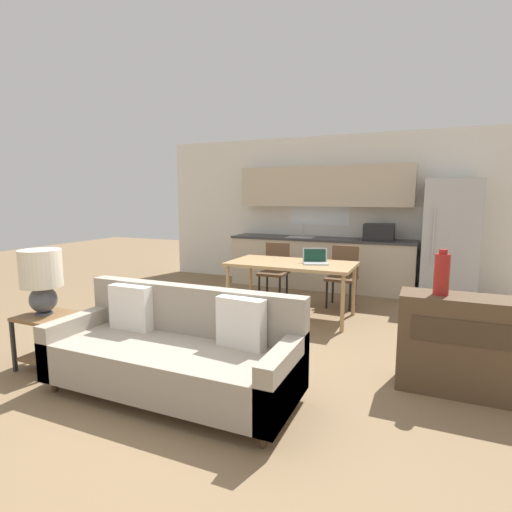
% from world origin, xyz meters
% --- Properties ---
extents(ground_plane, '(20.00, 20.00, 0.00)m').
position_xyz_m(ground_plane, '(0.00, 0.00, 0.00)').
color(ground_plane, '#7F6647').
extents(wall_back, '(6.40, 0.07, 2.70)m').
position_xyz_m(wall_back, '(-0.00, 4.63, 1.35)').
color(wall_back, silver).
rests_on(wall_back, ground_plane).
extents(kitchen_counter, '(3.24, 0.65, 2.15)m').
position_xyz_m(kitchen_counter, '(0.02, 4.33, 0.84)').
color(kitchen_counter, beige).
rests_on(kitchen_counter, ground_plane).
extents(refrigerator, '(0.79, 0.79, 1.88)m').
position_xyz_m(refrigerator, '(2.06, 4.20, 0.94)').
color(refrigerator, '#B7BABC').
rests_on(refrigerator, ground_plane).
extents(dining_table, '(1.67, 0.88, 0.74)m').
position_xyz_m(dining_table, '(0.08, 2.44, 0.68)').
color(dining_table, tan).
rests_on(dining_table, ground_plane).
extents(couch, '(2.09, 0.80, 0.85)m').
position_xyz_m(couch, '(-0.10, 0.01, 0.34)').
color(couch, '#3D2D1E').
rests_on(couch, ground_plane).
extents(side_table, '(0.45, 0.45, 0.52)m').
position_xyz_m(side_table, '(-1.51, -0.07, 0.35)').
color(side_table, brown).
rests_on(side_table, ground_plane).
extents(table_lamp, '(0.37, 0.37, 0.62)m').
position_xyz_m(table_lamp, '(-1.54, -0.06, 0.88)').
color(table_lamp, '#4C515B').
rests_on(table_lamp, side_table).
extents(credenza, '(1.06, 0.39, 0.82)m').
position_xyz_m(credenza, '(2.10, 0.95, 0.41)').
color(credenza, brown).
rests_on(credenza, ground_plane).
extents(vase, '(0.12, 0.12, 0.38)m').
position_xyz_m(vase, '(1.88, 0.94, 0.99)').
color(vase, maroon).
rests_on(vase, credenza).
extents(dining_chair_far_left, '(0.42, 0.42, 0.89)m').
position_xyz_m(dining_chair_far_left, '(-0.45, 3.22, 0.49)').
color(dining_chair_far_left, brown).
rests_on(dining_chair_far_left, ground_plane).
extents(dining_chair_far_right, '(0.43, 0.43, 0.89)m').
position_xyz_m(dining_chair_far_right, '(0.62, 3.24, 0.49)').
color(dining_chair_far_right, brown).
rests_on(dining_chair_far_right, ground_plane).
extents(laptop, '(0.39, 0.35, 0.20)m').
position_xyz_m(laptop, '(0.40, 2.49, 0.79)').
color(laptop, '#B7BABC').
rests_on(laptop, dining_table).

